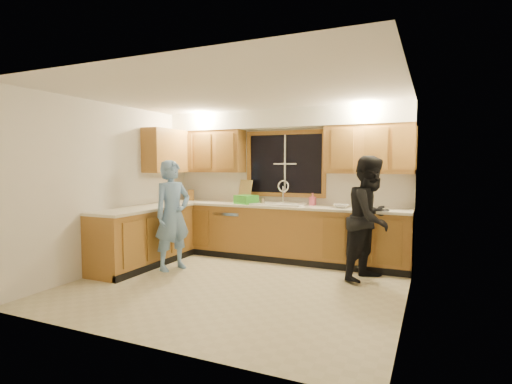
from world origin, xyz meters
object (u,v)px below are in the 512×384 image
dishwasher (234,231)px  stove (118,243)px  sink (279,208)px  bowl (341,206)px  knife_block (191,195)px  man (173,215)px  woman (371,218)px  soap_bottle (313,199)px  dish_crate (246,199)px

dishwasher → stove: (-0.95, -1.81, 0.04)m
sink → stove: sink is taller
sink → bowl: bearing=-3.8°
dishwasher → knife_block: (-0.94, 0.08, 0.61)m
man → woman: bearing=-56.4°
stove → knife_block: 1.98m
man → stove: bearing=155.1°
sink → dishwasher: 0.96m
dishwasher → woman: woman is taller
woman → sink: bearing=90.8°
stove → soap_bottle: 3.10m
stove → bowl: (2.85, 1.75, 0.50)m
man → woman: size_ratio=0.97×
sink → dishwasher: size_ratio=1.05×
sink → stove: bearing=-134.6°
dish_crate → soap_bottle: size_ratio=1.56×
dishwasher → bowl: bearing=-1.7°
stove → sink: bearing=45.4°
bowl → soap_bottle: bearing=158.5°
bowl → dish_crate: bearing=-179.0°
man → woman: 2.89m
man → soap_bottle: 2.27m
stove → soap_bottle: soap_bottle is taller
sink → knife_block: sink is taller
sink → dish_crate: bearing=-170.1°
bowl → woman: bearing=-45.9°
dishwasher → knife_block: knife_block is taller
dish_crate → soap_bottle: (1.10, 0.23, 0.03)m
stove → man: man is taller
stove → bowl: bearing=31.6°
sink → soap_bottle: size_ratio=4.22×
knife_block → bowl: 2.84m
dish_crate → man: bearing=-119.9°
sink → man: man is taller
stove → bowl: 3.38m
stove → dish_crate: bearing=54.4°
dish_crate → soap_bottle: 1.13m
man → bowl: man is taller
woman → soap_bottle: bearing=76.4°
woman → stove: bearing=131.8°
dish_crate → knife_block: bearing=172.2°
dishwasher → dish_crate: (0.29, -0.08, 0.58)m
stove → woman: woman is taller
soap_bottle → bowl: soap_bottle is taller
dishwasher → woman: bearing=-13.8°
sink → dish_crate: size_ratio=2.71×
woman → dish_crate: size_ratio=5.39×
dishwasher → soap_bottle: (1.39, 0.15, 0.61)m
knife_block → man: bearing=-100.4°
dishwasher → dish_crate: 0.66m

